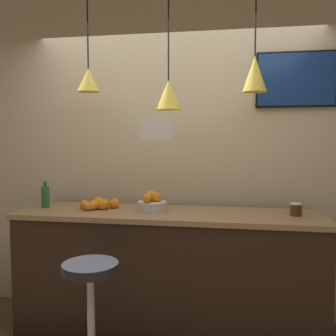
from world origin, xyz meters
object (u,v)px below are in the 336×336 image
Objects in this scene: mounted_tv at (296,79)px; spread_jar at (296,209)px; bar_stool at (91,299)px; juice_bottle at (45,196)px; fruit_bowl at (152,203)px.

spread_jar is at bearing -95.26° from mounted_tv.
mounted_tv reaches higher than bar_stool.
spread_jar is at bearing 25.78° from bar_stool.
juice_bottle is 2.31m from mounted_tv.
mounted_tv is (2.07, 0.35, 0.97)m from juice_bottle.
fruit_bowl is at bearing 68.43° from bar_stool.
fruit_bowl is 0.92m from juice_bottle.
spread_jar is at bearing -0.00° from juice_bottle.
spread_jar is (2.03, -0.00, -0.05)m from juice_bottle.
mounted_tv reaches higher than spread_jar.
mounted_tv is at bearing 16.89° from fruit_bowl.
bar_stool is at bearing -144.12° from mounted_tv.
mounted_tv is at bearing 9.75° from juice_bottle.
spread_jar is at bearing -0.37° from fruit_bowl.
juice_bottle reaches higher than fruit_bowl.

